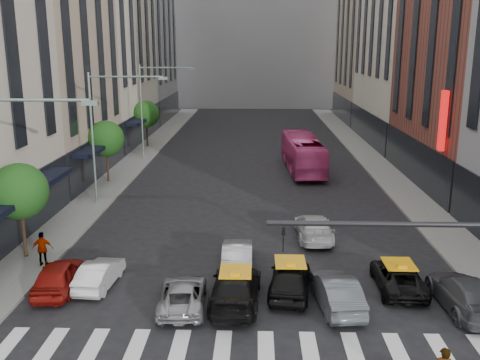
# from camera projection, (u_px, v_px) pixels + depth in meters

# --- Properties ---
(sidewalk_left) EXTENTS (3.00, 96.00, 0.15)m
(sidewalk_left) POSITION_uv_depth(u_px,v_px,m) (124.00, 171.00, 47.33)
(sidewalk_left) COLOR slate
(sidewalk_left) RESTS_ON ground
(sidewalk_right) EXTENTS (3.00, 96.00, 0.15)m
(sidewalk_right) POSITION_uv_depth(u_px,v_px,m) (385.00, 173.00, 46.66)
(sidewalk_right) COLOR slate
(sidewalk_right) RESTS_ON ground
(building_left_b) EXTENTS (8.00, 16.00, 24.00)m
(building_left_b) POSITION_uv_depth(u_px,v_px,m) (42.00, 31.00, 42.67)
(building_left_b) COLOR tan
(building_left_b) RESTS_ON ground
(building_left_d) EXTENTS (8.00, 18.00, 30.00)m
(building_left_d) POSITION_uv_depth(u_px,v_px,m) (139.00, 17.00, 77.82)
(building_left_d) COLOR gray
(building_left_d) RESTS_ON ground
(building_right_b) EXTENTS (8.00, 18.00, 26.00)m
(building_right_b) POSITION_uv_depth(u_px,v_px,m) (479.00, 17.00, 40.46)
(building_right_b) COLOR brown
(building_right_b) RESTS_ON ground
(building_right_d) EXTENTS (8.00, 18.00, 28.00)m
(building_right_d) POSITION_uv_depth(u_px,v_px,m) (373.00, 24.00, 77.06)
(building_right_d) COLOR tan
(building_right_d) RESTS_ON ground
(building_far) EXTENTS (30.00, 10.00, 36.00)m
(building_far) POSITION_uv_depth(u_px,v_px,m) (256.00, 5.00, 95.99)
(building_far) COLOR gray
(building_far) RESTS_ON ground
(tree_near) EXTENTS (2.88, 2.88, 4.95)m
(tree_near) POSITION_uv_depth(u_px,v_px,m) (20.00, 191.00, 27.08)
(tree_near) COLOR black
(tree_near) RESTS_ON sidewalk_left
(tree_mid) EXTENTS (2.88, 2.88, 4.95)m
(tree_mid) POSITION_uv_depth(u_px,v_px,m) (106.00, 139.00, 42.60)
(tree_mid) COLOR black
(tree_mid) RESTS_ON sidewalk_left
(tree_far) EXTENTS (2.88, 2.88, 4.95)m
(tree_far) POSITION_uv_depth(u_px,v_px,m) (146.00, 114.00, 58.11)
(tree_far) COLOR black
(tree_far) RESTS_ON sidewalk_left
(streetlamp_mid) EXTENTS (5.38, 0.25, 9.00)m
(streetlamp_mid) POSITION_uv_depth(u_px,v_px,m) (105.00, 121.00, 36.18)
(streetlamp_mid) COLOR gray
(streetlamp_mid) RESTS_ON sidewalk_left
(streetlamp_far) EXTENTS (5.38, 0.25, 9.00)m
(streetlamp_far) POSITION_uv_depth(u_px,v_px,m) (151.00, 99.00, 51.70)
(streetlamp_far) COLOR gray
(streetlamp_far) RESTS_ON sidewalk_left
(liberty_sign) EXTENTS (0.30, 0.70, 4.00)m
(liberty_sign) POSITION_uv_depth(u_px,v_px,m) (443.00, 121.00, 35.49)
(liberty_sign) COLOR red
(liberty_sign) RESTS_ON ground
(car_red) EXTENTS (2.00, 4.27, 1.41)m
(car_red) POSITION_uv_depth(u_px,v_px,m) (58.00, 276.00, 24.18)
(car_red) COLOR maroon
(car_red) RESTS_ON ground
(car_white_front) EXTENTS (1.58, 3.81, 1.22)m
(car_white_front) POSITION_uv_depth(u_px,v_px,m) (100.00, 274.00, 24.64)
(car_white_front) COLOR silver
(car_white_front) RESTS_ON ground
(car_silver) EXTENTS (2.18, 4.31, 1.17)m
(car_silver) POSITION_uv_depth(u_px,v_px,m) (182.00, 294.00, 22.64)
(car_silver) COLOR gray
(car_silver) RESTS_ON ground
(taxi_left) EXTENTS (2.28, 5.14, 1.47)m
(taxi_left) POSITION_uv_depth(u_px,v_px,m) (236.00, 288.00, 22.94)
(taxi_left) COLOR black
(taxi_left) RESTS_ON ground
(taxi_center) EXTENTS (2.30, 4.57, 1.49)m
(taxi_center) POSITION_uv_depth(u_px,v_px,m) (290.00, 278.00, 23.86)
(taxi_center) COLOR black
(taxi_center) RESTS_ON ground
(car_grey_mid) EXTENTS (2.01, 4.47, 1.42)m
(car_grey_mid) POSITION_uv_depth(u_px,v_px,m) (336.00, 291.00, 22.64)
(car_grey_mid) COLOR #484C51
(car_grey_mid) RESTS_ON ground
(taxi_right) EXTENTS (2.10, 4.38, 1.20)m
(taxi_right) POSITION_uv_depth(u_px,v_px,m) (398.00, 277.00, 24.32)
(taxi_right) COLOR black
(taxi_right) RESTS_ON ground
(car_grey_curb) EXTENTS (2.21, 5.02, 1.44)m
(car_grey_curb) POSITION_uv_depth(u_px,v_px,m) (465.00, 293.00, 22.43)
(car_grey_curb) COLOR #3F4246
(car_grey_curb) RESTS_ON ground
(car_row2_left) EXTENTS (1.53, 4.23, 1.39)m
(car_row2_left) POSITION_uv_depth(u_px,v_px,m) (237.00, 255.00, 26.67)
(car_row2_left) COLOR #ADADB3
(car_row2_left) RESTS_ON ground
(car_row2_right) EXTENTS (2.04, 4.83, 1.39)m
(car_row2_right) POSITION_uv_depth(u_px,v_px,m) (314.00, 227.00, 30.78)
(car_row2_right) COLOR #B9B9B9
(car_row2_right) RESTS_ON ground
(bus) EXTENTS (3.25, 11.43, 3.15)m
(bus) POSITION_uv_depth(u_px,v_px,m) (303.00, 153.00, 47.52)
(bus) COLOR #D53E85
(bus) RESTS_ON ground
(rider) EXTENTS (0.66, 0.47, 1.73)m
(rider) POSITION_uv_depth(u_px,v_px,m) (444.00, 354.00, 16.13)
(rider) COLOR gray
(rider) RESTS_ON motorcycle
(pedestrian_far) EXTENTS (1.07, 0.57, 1.74)m
(pedestrian_far) POSITION_uv_depth(u_px,v_px,m) (43.00, 249.00, 26.55)
(pedestrian_far) COLOR gray
(pedestrian_far) RESTS_ON sidewalk_left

